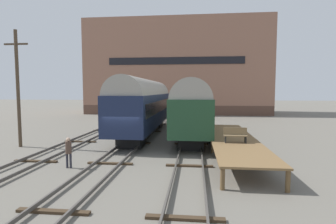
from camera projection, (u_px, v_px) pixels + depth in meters
ground_plane at (124, 152)px, 17.88m from camera, size 200.00×200.00×0.00m
track_left at (62, 148)px, 18.34m from camera, size 2.60×60.00×0.26m
track_middle at (124, 150)px, 17.87m from camera, size 2.60×60.00×0.26m
track_right at (191, 152)px, 17.39m from camera, size 2.60×60.00×0.26m
train_car_navy at (145, 103)px, 24.89m from camera, size 3.03×16.27×5.27m
train_car_green at (192, 105)px, 23.84m from camera, size 3.05×15.02×5.05m
station_platform at (233, 139)px, 17.48m from camera, size 2.95×13.69×1.04m
bench at (235, 135)px, 15.87m from camera, size 1.40×0.40×0.91m
person_worker at (69, 150)px, 14.12m from camera, size 0.32×0.32×1.67m
utility_pole at (18, 87)px, 19.23m from camera, size 1.80×0.24×8.59m
warehouse_building at (178, 69)px, 49.87m from camera, size 32.75×11.66×16.78m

